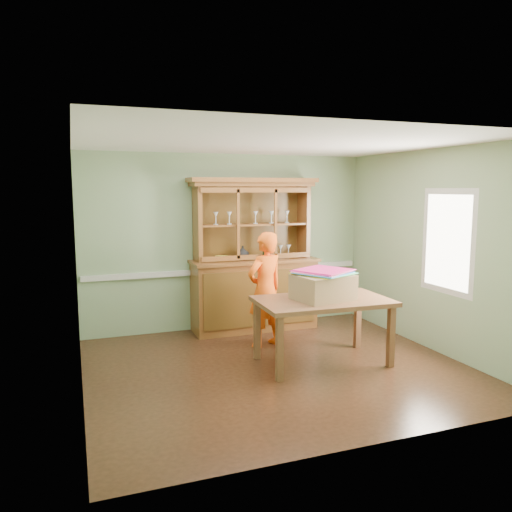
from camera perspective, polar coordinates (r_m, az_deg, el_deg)
name	(u,v)px	position (r m, az deg, el deg)	size (l,w,h in m)	color
floor	(277,367)	(6.26, 2.42, -12.61)	(4.50, 4.50, 0.00)	#472716
ceiling	(278,143)	(5.90, 2.58, 12.82)	(4.50, 4.50, 0.00)	white
wall_back	(228,242)	(7.80, -3.18, 1.63)	(4.50, 4.50, 0.00)	#87A37A
wall_left	(77,269)	(5.48, -19.78, -1.40)	(4.00, 4.00, 0.00)	#87A37A
wall_right	(432,250)	(7.10, 19.49, 0.61)	(4.00, 4.00, 0.00)	#87A37A
wall_front	(372,290)	(4.18, 13.15, -3.85)	(4.50, 4.50, 0.00)	#87A37A
chair_rail	(229,270)	(7.84, -3.11, -1.66)	(4.41, 0.05, 0.08)	silver
framed_map	(78,246)	(5.75, -19.70, 1.03)	(0.03, 0.60, 0.46)	#352615
window_panel	(447,242)	(6.85, 21.01, 1.55)	(0.03, 0.96, 1.36)	silver
china_hutch	(254,277)	(7.73, -0.27, -2.41)	(1.98, 0.66, 2.33)	brown
dining_table	(323,307)	(6.28, 7.64, -5.76)	(1.66, 1.03, 0.82)	brown
cardboard_box	(323,287)	(6.20, 7.66, -3.55)	(0.67, 0.53, 0.31)	#91724B
kite_stack	(323,272)	(6.21, 7.70, -1.81)	(0.77, 0.77, 0.05)	yellow
person	(265,290)	(6.87, 1.05, -3.85)	(0.58, 0.38, 1.59)	#FF5910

